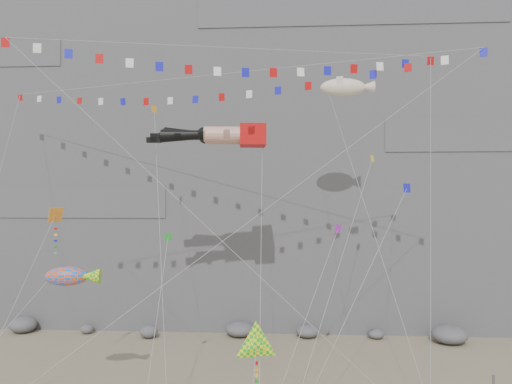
% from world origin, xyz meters
% --- Properties ---
extents(cliff, '(80.00, 28.00, 50.00)m').
position_xyz_m(cliff, '(0.00, 32.00, 25.00)').
color(cliff, slate).
rests_on(cliff, ground).
extents(talus_boulders, '(60.00, 3.00, 1.20)m').
position_xyz_m(talus_boulders, '(0.00, 17.00, 0.60)').
color(talus_boulders, slate).
rests_on(talus_boulders, ground).
extents(legs_kite, '(8.65, 16.29, 22.44)m').
position_xyz_m(legs_kite, '(-0.47, 7.30, 16.78)').
color(legs_kite, '#B90C0B').
rests_on(legs_kite, ground).
extents(flag_banner_upper, '(34.75, 19.65, 27.73)m').
position_xyz_m(flag_banner_upper, '(-1.54, 8.56, 21.32)').
color(flag_banner_upper, '#B90C0B').
rests_on(flag_banner_upper, ground).
extents(flag_banner_lower, '(25.13, 6.29, 24.35)m').
position_xyz_m(flag_banner_lower, '(0.88, 2.43, 21.47)').
color(flag_banner_lower, '#B90C0B').
rests_on(flag_banner_lower, ground).
extents(harlequin_kite, '(3.45, 7.46, 13.18)m').
position_xyz_m(harlequin_kite, '(-10.59, 3.57, 11.29)').
color(harlequin_kite, red).
rests_on(harlequin_kite, ground).
extents(fish_windsock, '(8.16, 5.60, 10.93)m').
position_xyz_m(fish_windsock, '(-8.85, 1.38, 7.78)').
color(fish_windsock, '#FF490D').
rests_on(fish_windsock, ground).
extents(delta_kite, '(2.32, 5.50, 7.47)m').
position_xyz_m(delta_kite, '(2.74, -3.60, 5.39)').
color(delta_kite, '#FFF40D').
rests_on(delta_kite, ground).
extents(blimp_windsock, '(5.94, 11.73, 23.56)m').
position_xyz_m(blimp_windsock, '(8.35, 9.79, 20.55)').
color(blimp_windsock, beige).
rests_on(blimp_windsock, ground).
extents(small_kite_a, '(5.34, 15.30, 24.52)m').
position_xyz_m(small_kite_a, '(-5.69, 9.23, 18.61)').
color(small_kite_a, '#FF9E15').
rests_on(small_kite_a, ground).
extents(small_kite_b, '(5.75, 11.69, 15.92)m').
position_xyz_m(small_kite_b, '(7.44, 5.21, 10.24)').
color(small_kite_b, '#AF20BE').
rests_on(small_kite_b, ground).
extents(small_kite_c, '(1.77, 11.78, 15.03)m').
position_xyz_m(small_kite_c, '(-3.12, 2.79, 9.78)').
color(small_kite_c, '#17971F').
rests_on(small_kite_c, ground).
extents(small_kite_d, '(7.68, 16.95, 23.42)m').
position_xyz_m(small_kite_d, '(10.18, 8.70, 14.82)').
color(small_kite_d, yellow).
rests_on(small_kite_d, ground).
extents(small_kite_e, '(8.32, 8.10, 16.79)m').
position_xyz_m(small_kite_e, '(11.13, 2.31, 12.80)').
color(small_kite_e, '#1617C3').
rests_on(small_kite_e, ground).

